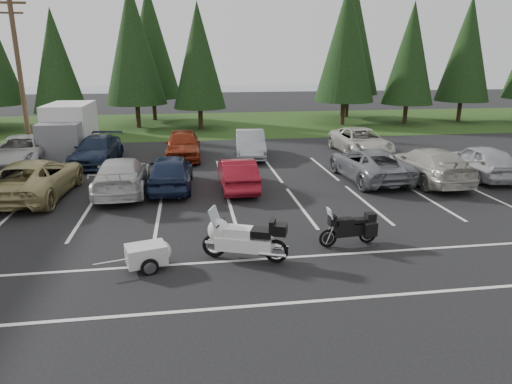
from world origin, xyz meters
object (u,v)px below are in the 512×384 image
object	(u,v)px
car_far_2	(183,145)
touring_motorcycle	(244,235)
car_near_2	(35,178)
car_near_3	(122,175)
car_far_3	(250,144)
car_near_6	(369,164)
car_near_5	(237,174)
car_near_8	(481,161)
car_near_4	(171,172)
car_far_4	(361,141)
box_truck	(67,130)
car_far_1	(97,150)
adventure_motorcycle	(349,226)
cargo_trailer	(146,257)
car_near_7	(428,165)
car_far_0	(21,151)
car_near_1	(0,181)
utility_pole	(20,73)

from	to	relation	value
car_far_2	touring_motorcycle	size ratio (longest dim) A/B	1.73
car_near_2	car_near_3	xyz separation A→B (m)	(3.42, 0.16, -0.05)
car_near_3	car_far_3	world-z (taller)	car_far_3
car_near_6	touring_motorcycle	distance (m)	10.55
car_near_5	car_near_8	world-z (taller)	car_near_8
car_near_4	car_far_4	world-z (taller)	car_near_4
car_near_3	touring_motorcycle	xyz separation A→B (m)	(4.34, -7.50, 0.02)
car_far_4	box_truck	bearing A→B (deg)	171.64
car_near_4	car_far_1	bearing A→B (deg)	-51.77
box_truck	adventure_motorcycle	world-z (taller)	box_truck
car_near_4	car_near_8	size ratio (longest dim) A/B	0.98
car_far_1	cargo_trailer	world-z (taller)	car_far_1
car_far_1	car_far_3	world-z (taller)	car_far_3
cargo_trailer	box_truck	bearing A→B (deg)	93.91
box_truck	car_far_2	size ratio (longest dim) A/B	1.17
cargo_trailer	adventure_motorcycle	distance (m)	6.06
car_near_7	car_far_1	size ratio (longest dim) A/B	1.09
car_near_8	car_far_0	world-z (taller)	car_near_8
car_near_3	car_near_8	world-z (taller)	car_near_8
car_near_3	car_far_1	bearing A→B (deg)	-71.48
car_near_2	car_far_2	bearing A→B (deg)	-128.20
car_far_3	cargo_trailer	size ratio (longest dim) A/B	3.00
car_near_3	car_near_7	bearing A→B (deg)	178.04
car_far_3	adventure_motorcycle	size ratio (longest dim) A/B	2.19
box_truck	car_far_0	distance (m)	3.11
car_near_1	car_near_5	world-z (taller)	same
box_truck	car_near_4	bearing A→B (deg)	-53.18
car_far_1	car_near_6	bearing A→B (deg)	-16.20
car_near_4	adventure_motorcycle	world-z (taller)	car_near_4
car_near_2	adventure_motorcycle	xyz separation A→B (m)	(11.04, -6.75, -0.16)
car_near_3	cargo_trailer	xyz separation A→B (m)	(1.62, -7.67, -0.40)
car_far_0	box_truck	bearing A→B (deg)	49.21
box_truck	car_near_7	world-z (taller)	box_truck
car_near_2	car_near_4	size ratio (longest dim) A/B	1.25
car_far_2	car_near_8	bearing A→B (deg)	-22.85
box_truck	car_far_0	world-z (taller)	box_truck
car_far_3	car_near_7	bearing A→B (deg)	-36.40
car_near_3	car_near_6	distance (m)	11.24
car_far_1	car_far_4	size ratio (longest dim) A/B	0.91
car_near_6	car_near_4	bearing A→B (deg)	-1.33
car_near_8	car_far_0	xyz separation A→B (m)	(-22.66, 5.95, -0.03)
car_far_0	car_far_3	xyz separation A→B (m)	(12.34, 0.25, -0.01)
box_truck	car_near_8	distance (m)	22.43
car_near_1	car_far_2	world-z (taller)	car_far_2
car_near_3	adventure_motorcycle	distance (m)	10.29
adventure_motorcycle	car_near_4	bearing A→B (deg)	122.46
car_near_5	touring_motorcycle	xyz separation A→B (m)	(-0.59, -7.27, 0.08)
car_far_4	car_near_5	bearing A→B (deg)	-142.28
car_far_2	car_far_3	size ratio (longest dim) A/B	1.04
utility_pole	car_near_5	bearing A→B (deg)	-36.55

